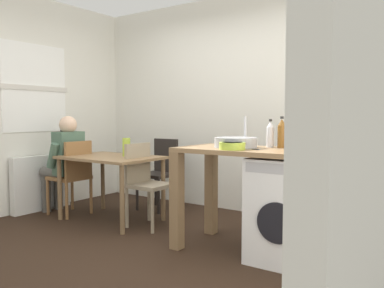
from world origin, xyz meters
name	(u,v)px	position (x,y,z in m)	size (l,w,h in m)	color
ground_plane	(145,245)	(0.00, 0.00, 0.00)	(5.46, 5.46, 0.00)	black
wall_back	(237,104)	(0.00, 1.75, 1.35)	(4.60, 0.10, 2.70)	silver
wall_window_side	(11,103)	(-2.15, 0.00, 1.35)	(0.12, 3.80, 2.70)	silver
radiator	(41,183)	(-2.02, 0.30, 0.35)	(0.10, 0.80, 0.70)	white
dining_table	(111,165)	(-0.93, 0.47, 0.64)	(1.10, 0.76, 0.74)	olive
chair_person_seat	(73,173)	(-1.48, 0.37, 0.51)	(0.40, 0.40, 0.90)	olive
chair_opposite	(145,180)	(-0.46, 0.52, 0.51)	(0.40, 0.40, 0.90)	gray
chair_spare_by_wall	(161,170)	(-0.83, 1.24, 0.51)	(0.41, 0.41, 0.90)	black
seated_person	(64,159)	(-1.64, 0.37, 0.67)	(0.50, 0.51, 1.20)	#595651
kitchen_counter	(241,166)	(0.78, 0.39, 0.76)	(1.50, 0.68, 0.92)	olive
washing_machine	(291,210)	(1.25, 0.39, 0.43)	(0.60, 0.61, 0.86)	white
sink_basin	(236,143)	(0.73, 0.39, 0.97)	(0.38, 0.38, 0.09)	#9EA0A5
tap	(245,131)	(0.73, 0.57, 1.06)	(0.02, 0.02, 0.28)	#B2B2B7
bottle_tall_green	(270,135)	(0.96, 0.60, 1.03)	(0.07, 0.07, 0.25)	silver
bottle_squat_brown	(282,134)	(1.07, 0.59, 1.05)	(0.07, 0.07, 0.28)	brown
bottle_clear_small	(297,139)	(1.20, 0.62, 1.00)	(0.07, 0.07, 0.19)	brown
mixing_bowl	(232,146)	(0.80, 0.19, 0.95)	(0.22, 0.22, 0.06)	#A8C63D
utensil_crock	(341,143)	(1.62, 0.44, 0.99)	(0.11, 0.11, 0.30)	gray
colander	(306,150)	(1.44, 0.17, 0.95)	(0.20, 0.20, 0.06)	#D84C38
vase	(126,147)	(-0.78, 0.57, 0.84)	(0.09, 0.09, 0.21)	#A8C63D
scissors	(252,149)	(0.94, 0.29, 0.92)	(0.15, 0.06, 0.01)	#B2B2B7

